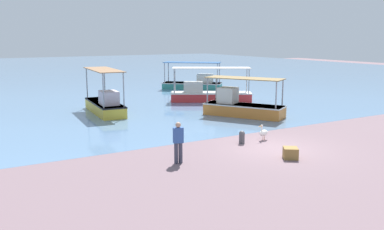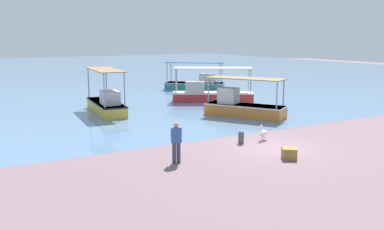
# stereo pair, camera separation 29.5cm
# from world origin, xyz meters

# --- Properties ---
(ground) EXTENTS (120.00, 120.00, 0.00)m
(ground) POSITION_xyz_m (0.00, 0.00, 0.00)
(ground) COLOR slate
(harbor_water) EXTENTS (110.00, 90.00, 0.00)m
(harbor_water) POSITION_xyz_m (0.00, 48.00, 0.00)
(harbor_water) COLOR #5D81A8
(harbor_water) RESTS_ON ground
(fishing_boat_outer) EXTENTS (2.08, 5.50, 2.90)m
(fishing_boat_outer) POSITION_xyz_m (-3.65, 12.55, 0.65)
(fishing_boat_outer) COLOR gold
(fishing_boat_outer) RESTS_ON harbor_water
(fishing_boat_near_right) EXTENTS (5.43, 5.08, 2.58)m
(fishing_boat_near_right) POSITION_xyz_m (8.26, 21.02, 0.59)
(fishing_boat_near_right) COLOR teal
(fishing_boat_near_right) RESTS_ON harbor_water
(fishing_boat_far_left) EXTENTS (6.24, 4.63, 2.63)m
(fishing_boat_far_left) POSITION_xyz_m (5.17, 13.67, 0.61)
(fishing_boat_far_left) COLOR red
(fishing_boat_far_left) RESTS_ON harbor_water
(fishing_boat_center) EXTENTS (4.00, 5.20, 2.45)m
(fishing_boat_center) POSITION_xyz_m (3.56, 7.26, 0.65)
(fishing_boat_center) COLOR orange
(fishing_boat_center) RESTS_ON harbor_water
(pelican) EXTENTS (0.80, 0.40, 0.80)m
(pelican) POSITION_xyz_m (0.58, 1.52, 0.38)
(pelican) COLOR #E0997A
(pelican) RESTS_ON ground
(mooring_bollard) EXTENTS (0.29, 0.29, 0.63)m
(mooring_bollard) POSITION_xyz_m (-0.77, 1.49, 0.33)
(mooring_bollard) COLOR #47474C
(mooring_bollard) RESTS_ON ground
(fisherman_standing) EXTENTS (0.45, 0.32, 1.69)m
(fisherman_standing) POSITION_xyz_m (-4.91, 0.23, 0.91)
(fisherman_standing) COLOR #3B3C4E
(fisherman_standing) RESTS_ON ground
(cargo_crate) EXTENTS (0.83, 0.84, 0.47)m
(cargo_crate) POSITION_xyz_m (-0.55, -1.57, 0.24)
(cargo_crate) COLOR olive
(cargo_crate) RESTS_ON ground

